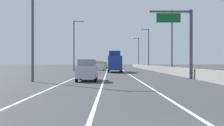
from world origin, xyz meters
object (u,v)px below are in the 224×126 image
car_gray_2 (113,65)px  car_green_5 (94,65)px  lamp_post_right_third (148,46)px  box_truck (115,62)px  car_yellow_3 (104,65)px  lamp_post_left_near (35,18)px  overhead_sign_gantry (184,35)px  lamp_post_left_mid (75,42)px  lamp_post_right_fourth (138,50)px  lamp_post_right_second (170,37)px  car_silver_0 (87,70)px  car_white_1 (100,66)px  car_black_4 (92,65)px

car_gray_2 → car_green_5: 9.82m
lamp_post_right_third → car_gray_2: (-8.64, 13.84, -4.99)m
car_gray_2 → car_green_5: bearing=129.3°
car_gray_2 → box_truck: 31.99m
car_yellow_3 → car_green_5: bearing=112.6°
lamp_post_left_near → overhead_sign_gantry: bearing=14.8°
lamp_post_left_mid → lamp_post_right_fourth: bearing=65.9°
lamp_post_left_near → lamp_post_right_fourth: bearing=75.9°
lamp_post_right_third → lamp_post_right_fourth: bearing=89.7°
lamp_post_right_second → lamp_post_left_near: bearing=-132.8°
car_gray_2 → lamp_post_right_second: bearing=-76.8°
lamp_post_right_second → car_green_5: bearing=108.4°
car_gray_2 → box_truck: size_ratio=0.45×
car_silver_0 → car_white_1: car_silver_0 is taller
lamp_post_left_near → car_green_5: 63.67m
lamp_post_right_third → car_white_1: size_ratio=2.44×
car_green_5 → car_yellow_3: bearing=-67.4°
lamp_post_right_second → overhead_sign_gantry: bearing=-97.1°
car_yellow_3 → box_truck: 31.38m
car_yellow_3 → car_green_5: 9.02m
lamp_post_right_second → car_green_5: size_ratio=2.50×
lamp_post_left_near → car_yellow_3: lamp_post_left_near is taller
lamp_post_right_fourth → car_black_4: lamp_post_right_fourth is taller
car_white_1 → car_yellow_3: 19.06m
lamp_post_right_fourth → car_silver_0: bearing=-100.4°
lamp_post_right_third → car_silver_0: (-11.75, -40.92, -4.89)m
car_white_1 → car_green_5: bearing=96.4°
lamp_post_left_near → car_yellow_3: (5.06, 55.14, -4.96)m
car_white_1 → car_gray_2: car_white_1 is taller
car_yellow_3 → car_gray_2: bearing=14.9°
car_green_5 → lamp_post_left_near: bearing=-91.4°
car_white_1 → car_black_4: car_white_1 is taller
lamp_post_right_fourth → car_gray_2: (-8.74, -10.18, -4.99)m
car_green_5 → car_gray_2: bearing=-50.7°
overhead_sign_gantry → lamp_post_left_near: size_ratio=0.73×
lamp_post_left_near → box_truck: size_ratio=1.13×
lamp_post_right_second → car_green_5: lamp_post_right_second is taller
overhead_sign_gantry → car_green_5: size_ratio=1.81×
car_yellow_3 → lamp_post_right_second: bearing=-72.6°
lamp_post_left_near → car_black_4: lamp_post_left_near is taller
car_silver_0 → car_yellow_3: (0.36, 54.03, -0.08)m
lamp_post_right_third → lamp_post_left_near: bearing=-111.4°
lamp_post_right_fourth → box_truck: (-8.76, -42.15, -4.10)m
lamp_post_left_mid → car_yellow_3: 27.28m
car_yellow_3 → car_black_4: (-3.11, -7.79, 0.06)m
car_black_4 → box_truck: 24.19m
car_white_1 → car_green_5: size_ratio=1.03×
lamp_post_left_mid → car_gray_2: (7.94, 27.05, -4.99)m
car_black_4 → car_silver_0: bearing=-86.6°
overhead_sign_gantry → box_truck: (-7.15, 19.94, -2.91)m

